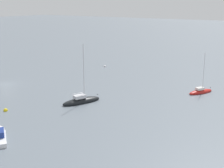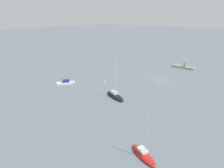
# 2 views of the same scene
# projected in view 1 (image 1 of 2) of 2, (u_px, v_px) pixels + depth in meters

# --- Properties ---
(ground_plane) EXTENTS (500.00, 500.00, 0.00)m
(ground_plane) POSITION_uv_depth(u_px,v_px,m) (7.00, 84.00, 65.07)
(ground_plane) COLOR slate
(sailboat_red_near) EXTENTS (5.54, 3.65, 7.58)m
(sailboat_red_near) POSITION_uv_depth(u_px,v_px,m) (201.00, 92.00, 58.73)
(sailboat_red_near) COLOR red
(sailboat_red_near) RESTS_ON ground_plane
(sailboat_black_far) EXTENTS (7.12, 4.20, 10.02)m
(sailboat_black_far) POSITION_uv_depth(u_px,v_px,m) (81.00, 101.00, 53.07)
(sailboat_black_far) COLOR black
(sailboat_black_far) RESTS_ON ground_plane
(mooring_buoy_mid) EXTENTS (0.66, 0.66, 0.66)m
(mooring_buoy_mid) POSITION_uv_depth(u_px,v_px,m) (105.00, 66.00, 82.26)
(mooring_buoy_mid) COLOR white
(mooring_buoy_mid) RESTS_ON ground_plane
(mooring_buoy_far) EXTENTS (0.64, 0.64, 0.64)m
(mooring_buoy_far) POSITION_uv_depth(u_px,v_px,m) (6.00, 110.00, 49.10)
(mooring_buoy_far) COLOR yellow
(mooring_buoy_far) RESTS_ON ground_plane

